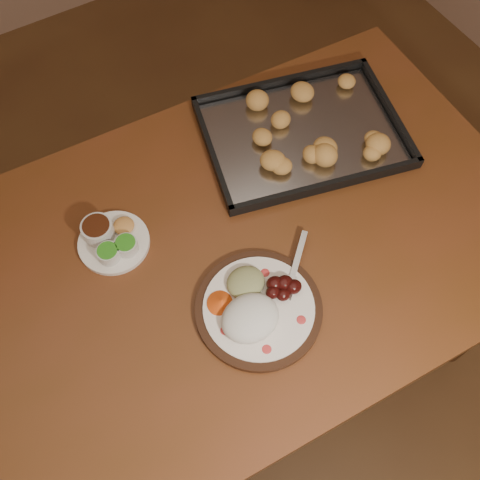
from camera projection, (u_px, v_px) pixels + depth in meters
ground at (187, 385)px, 1.82m from camera, size 4.00×4.00×0.00m
dining_table at (223, 268)px, 1.31m from camera, size 1.54×0.97×0.75m
dinner_plate at (256, 308)px, 1.14m from camera, size 0.33×0.28×0.06m
condiment_saucer at (111, 239)px, 1.22m from camera, size 0.16×0.16×0.06m
baking_tray at (302, 132)px, 1.37m from camera, size 0.57×0.48×0.05m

